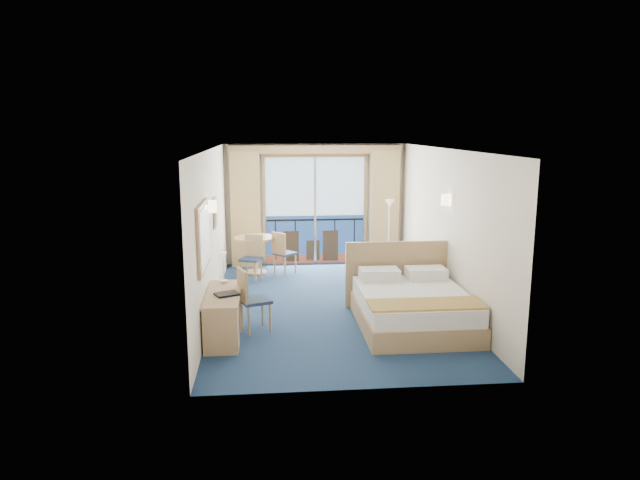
{
  "coord_description": "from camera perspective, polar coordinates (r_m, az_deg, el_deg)",
  "views": [
    {
      "loc": [
        -1.07,
        -9.46,
        3.05
      ],
      "look_at": [
        -0.17,
        0.2,
        1.13
      ],
      "focal_mm": 32.0,
      "sensor_mm": 36.0,
      "label": 1
    }
  ],
  "objects": [
    {
      "name": "armchair",
      "position": [
        11.71,
        6.34,
        -2.25
      ],
      "size": [
        1.04,
        1.04,
        0.68
      ],
      "primitive_type": "imported",
      "rotation": [
        0.0,
        0.0,
        3.8
      ],
      "color": "#494C59",
      "rests_on": "ground"
    },
    {
      "name": "folder",
      "position": [
        8.34,
        -9.3,
        -5.35
      ],
      "size": [
        0.39,
        0.35,
        0.03
      ],
      "primitive_type": "cube",
      "rotation": [
        0.0,
        0.0,
        0.43
      ],
      "color": "black",
      "rests_on": "desk"
    },
    {
      "name": "floor_lamp",
      "position": [
        12.61,
        6.94,
        2.39
      ],
      "size": [
        0.21,
        0.21,
        1.5
      ],
      "color": "silver",
      "rests_on": "ground"
    },
    {
      "name": "desk_chair",
      "position": [
        8.7,
        -7.02,
        -5.6
      ],
      "size": [
        0.54,
        0.54,
        0.97
      ],
      "rotation": [
        0.0,
        0.0,
        1.92
      ],
      "color": "#202F4C",
      "rests_on": "ground"
    },
    {
      "name": "table_chair_a",
      "position": [
        12.02,
        -3.79,
        -1.05
      ],
      "size": [
        0.55,
        0.55,
        0.9
      ],
      "rotation": [
        0.0,
        0.0,
        2.34
      ],
      "color": "#202F4C",
      "rests_on": "ground"
    },
    {
      "name": "bed",
      "position": [
        9.06,
        9.18,
        -6.5
      ],
      "size": [
        1.82,
        2.16,
        1.14
      ],
      "color": "tan",
      "rests_on": "ground"
    },
    {
      "name": "sconce_left",
      "position": [
        8.98,
        -10.85,
        3.31
      ],
      "size": [
        0.18,
        0.18,
        0.18
      ],
      "primitive_type": "cylinder",
      "color": "#FFE2B2",
      "rests_on": "room_walls"
    },
    {
      "name": "pelmet",
      "position": [
        12.62,
        -0.46,
        9.05
      ],
      "size": [
        3.8,
        0.25,
        0.18
      ],
      "primitive_type": "cube",
      "color": "tan",
      "rests_on": "room_walls"
    },
    {
      "name": "phone",
      "position": [
        10.43,
        10.74,
        -2.33
      ],
      "size": [
        0.19,
        0.16,
        0.08
      ],
      "primitive_type": "cube",
      "rotation": [
        0.0,
        0.0,
        0.1
      ],
      "color": "white",
      "rests_on": "nightstand"
    },
    {
      "name": "curtain_right",
      "position": [
        12.93,
        6.43,
        3.23
      ],
      "size": [
        0.65,
        0.22,
        2.55
      ],
      "primitive_type": "cube",
      "color": "tan",
      "rests_on": "room_walls"
    },
    {
      "name": "mirror",
      "position": [
        8.15,
        -11.57,
        0.35
      ],
      "size": [
        0.05,
        1.25,
        0.95
      ],
      "color": "tan",
      "rests_on": "room_walls"
    },
    {
      "name": "desk",
      "position": [
        8.19,
        -9.81,
        -8.04
      ],
      "size": [
        0.5,
        1.46,
        0.68
      ],
      "color": "tan",
      "rests_on": "ground"
    },
    {
      "name": "curtain_left",
      "position": [
        12.67,
        -7.46,
        3.04
      ],
      "size": [
        0.65,
        0.22,
        2.55
      ],
      "primitive_type": "cube",
      "color": "tan",
      "rests_on": "room_walls"
    },
    {
      "name": "nightstand",
      "position": [
        10.49,
        10.48,
        -4.18
      ],
      "size": [
        0.46,
        0.44,
        0.61
      ],
      "primitive_type": "cube",
      "color": "tan",
      "rests_on": "ground"
    },
    {
      "name": "wall_print",
      "position": [
        10.06,
        -10.42,
        2.71
      ],
      "size": [
        0.04,
        0.42,
        0.52
      ],
      "color": "tan",
      "rests_on": "room_walls"
    },
    {
      "name": "balcony_door",
      "position": [
        12.87,
        -0.53,
        2.66
      ],
      "size": [
        2.36,
        0.03,
        2.52
      ],
      "color": "navy",
      "rests_on": "room_walls"
    },
    {
      "name": "table_chair_b",
      "position": [
        11.66,
        -6.78,
        -1.46
      ],
      "size": [
        0.5,
        0.51,
        0.91
      ],
      "rotation": [
        0.0,
        0.0,
        -0.35
      ],
      "color": "#202F4C",
      "rests_on": "ground"
    },
    {
      "name": "floor",
      "position": [
        10.0,
        1.08,
        -6.57
      ],
      "size": [
        6.5,
        6.5,
        0.0
      ],
      "primitive_type": "plane",
      "color": "navy",
      "rests_on": "ground"
    },
    {
      "name": "desk_lamp",
      "position": [
        8.91,
        -9.63,
        -2.07
      ],
      "size": [
        0.12,
        0.12,
        0.47
      ],
      "color": "silver",
      "rests_on": "desk"
    },
    {
      "name": "round_table",
      "position": [
        12.13,
        -6.53,
        -0.57
      ],
      "size": [
        0.87,
        0.87,
        0.78
      ],
      "color": "tan",
      "rests_on": "ground"
    },
    {
      "name": "room_walls",
      "position": [
        9.61,
        1.12,
        3.57
      ],
      "size": [
        4.04,
        6.54,
        2.72
      ],
      "color": "white",
      "rests_on": "ground"
    },
    {
      "name": "sconce_right",
      "position": [
        9.86,
        12.53,
        3.93
      ],
      "size": [
        0.18,
        0.18,
        0.18
      ],
      "primitive_type": "cylinder",
      "color": "#FFE2B2",
      "rests_on": "room_walls"
    }
  ]
}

